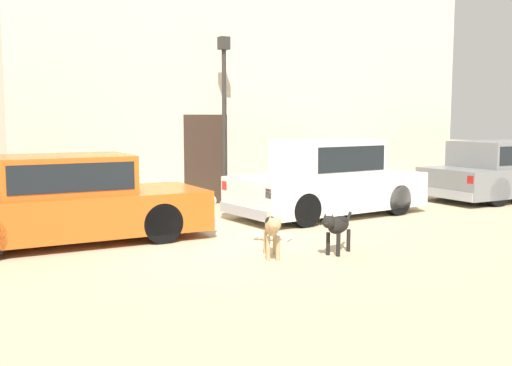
{
  "coord_description": "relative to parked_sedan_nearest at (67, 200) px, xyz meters",
  "views": [
    {
      "loc": [
        -4.04,
        -8.71,
        2.02
      ],
      "look_at": [
        0.99,
        0.2,
        0.9
      ],
      "focal_mm": 41.71,
      "sensor_mm": 36.0,
      "label": 1
    }
  ],
  "objects": [
    {
      "name": "parked_sedan_third",
      "position": [
        10.66,
        0.04,
        0.02
      ],
      "size": [
        4.48,
        1.84,
        1.45
      ],
      "rotation": [
        0.0,
        0.0,
        -0.01
      ],
      "color": "slate",
      "rests_on": "ground_plane"
    },
    {
      "name": "stray_cat",
      "position": [
        2.93,
        -1.47,
        -0.63
      ],
      "size": [
        0.62,
        0.44,
        0.16
      ],
      "rotation": [
        0.0,
        0.0,
        2.6
      ],
      "color": "beige",
      "rests_on": "ground_plane"
    },
    {
      "name": "stray_dog_tan",
      "position": [
        2.33,
        -2.57,
        -0.25
      ],
      "size": [
        0.53,
        1.0,
        0.69
      ],
      "rotation": [
        0.0,
        0.0,
        4.27
      ],
      "color": "tan",
      "rests_on": "ground_plane"
    },
    {
      "name": "parked_sedan_nearest",
      "position": [
        0.0,
        0.0,
        0.0
      ],
      "size": [
        4.61,
        1.87,
        1.43
      ],
      "rotation": [
        0.0,
        0.0,
        -0.03
      ],
      "color": "#D15619",
      "rests_on": "ground_plane"
    },
    {
      "name": "ground_plane",
      "position": [
        2.03,
        -1.1,
        -0.7
      ],
      "size": [
        80.0,
        80.0,
        0.0
      ],
      "primitive_type": "plane",
      "color": "tan"
    },
    {
      "name": "parked_sedan_second",
      "position": [
        5.29,
        0.11,
        0.06
      ],
      "size": [
        4.36,
        2.08,
        1.57
      ],
      "rotation": [
        0.0,
        0.0,
        0.08
      ],
      "color": "silver",
      "rests_on": "ground_plane"
    },
    {
      "name": "stray_dog_spotted",
      "position": [
        3.33,
        -2.82,
        -0.27
      ],
      "size": [
        0.89,
        0.54,
        0.65
      ],
      "rotation": [
        0.0,
        0.0,
        3.65
      ],
      "color": "black",
      "rests_on": "ground_plane"
    },
    {
      "name": "street_lamp",
      "position": [
        3.95,
        2.21,
        1.74
      ],
      "size": [
        0.22,
        0.22,
        3.81
      ],
      "color": "#2D2B28",
      "rests_on": "ground_plane"
    },
    {
      "name": "apartment_block",
      "position": [
        5.62,
        6.23,
        3.61
      ],
      "size": [
        12.33,
        6.81,
        8.62
      ],
      "color": "beige",
      "rests_on": "ground_plane"
    }
  ]
}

